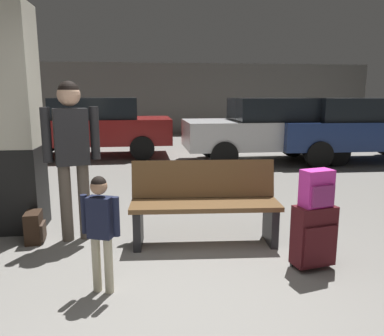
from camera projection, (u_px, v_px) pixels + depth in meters
ground_plane at (162, 189)px, 6.75m from camera, size 18.00×18.00×0.10m
garage_back_wall at (152, 99)px, 15.10m from camera, size 18.00×0.12×2.80m
structural_pillar at (12, 122)px, 4.40m from camera, size 0.57×0.57×2.61m
bench at (205, 203)px, 4.15m from camera, size 1.63×0.63×0.89m
suitcase at (314, 236)px, 3.52m from camera, size 0.41×0.29×0.60m
backpack_bright at (317, 189)px, 3.43m from camera, size 0.31×0.25×0.34m
child at (100, 222)px, 3.05m from camera, size 0.31×0.24×0.98m
adult at (72, 144)px, 4.09m from camera, size 0.58×0.30×1.75m
backpack_dark_floor at (35, 227)px, 4.19m from camera, size 0.21×0.29×0.34m
parked_car_near at (272, 128)px, 9.11m from camera, size 4.12×1.85×1.51m
parked_car_side at (356, 128)px, 9.12m from camera, size 4.13×1.86×1.51m
parked_car_far at (92, 125)px, 9.81m from camera, size 4.13×1.85×1.51m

